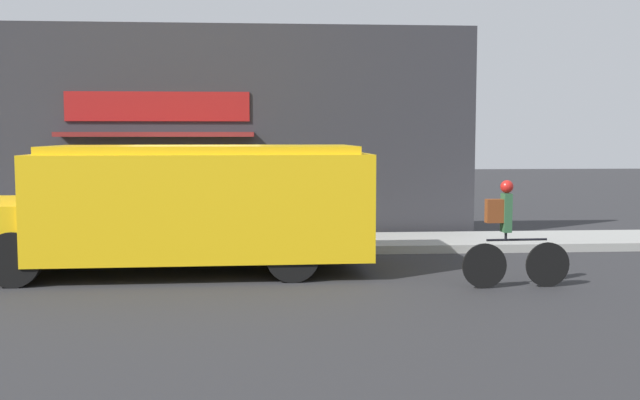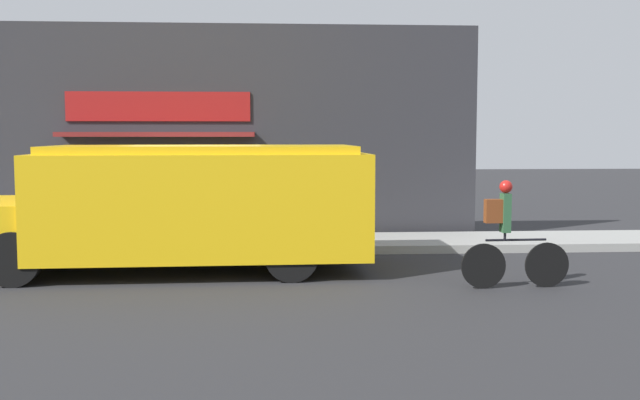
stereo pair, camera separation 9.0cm
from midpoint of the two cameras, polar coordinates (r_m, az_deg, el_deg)
name	(u,v)px [view 1 (the left image)]	position (r m, az deg, el deg)	size (l,w,h in m)	color
ground_plane	(197,257)	(14.65, -9.55, -4.28)	(70.00, 70.00, 0.00)	#2B2B2D
sidewalk	(201,245)	(15.65, -9.21, -3.37)	(28.00, 2.06, 0.17)	#999993
storefront	(203,132)	(16.81, -9.06, 5.10)	(12.17, 0.86, 4.77)	#2D2D33
school_bus	(181,205)	(12.94, -10.76, -0.39)	(7.02, 2.89, 2.16)	yellow
cyclist	(510,237)	(11.80, 14.03, -2.78)	(1.70, 0.20, 1.66)	black
trash_bin	(151,221)	(16.08, -12.90, -1.56)	(0.52, 0.52, 0.75)	#2D5138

